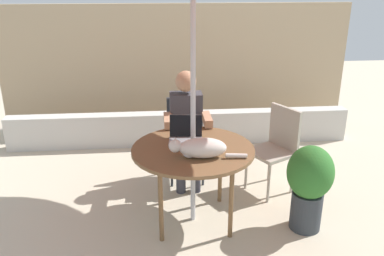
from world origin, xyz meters
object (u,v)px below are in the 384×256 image
(chair_empty, at_px, (277,143))
(person_seated, at_px, (187,122))
(laptop, at_px, (186,133))
(cat, at_px, (200,148))
(patio_table, at_px, (193,154))
(potted_plant_near_fence, at_px, (309,182))
(chair_occupied, at_px, (186,132))

(chair_empty, distance_m, person_seated, 0.97)
(laptop, distance_m, cat, 0.41)
(patio_table, bearing_deg, potted_plant_near_fence, -12.62)
(patio_table, bearing_deg, chair_empty, 28.83)
(cat, bearing_deg, chair_empty, 38.49)
(chair_occupied, bearing_deg, chair_empty, -23.08)
(chair_occupied, distance_m, cat, 1.14)
(patio_table, distance_m, chair_empty, 1.07)
(patio_table, bearing_deg, laptop, 103.66)
(chair_occupied, height_order, chair_empty, same)
(chair_empty, xyz_separation_m, person_seated, (-0.93, 0.24, 0.17))
(laptop, distance_m, potted_plant_near_fence, 1.18)
(chair_occupied, height_order, potted_plant_near_fence, chair_occupied)
(person_seated, bearing_deg, patio_table, -90.00)
(cat, distance_m, potted_plant_near_fence, 1.03)
(chair_occupied, height_order, laptop, laptop)
(person_seated, distance_m, cat, 0.95)
(chair_occupied, xyz_separation_m, laptop, (-0.05, -0.70, 0.26))
(chair_empty, height_order, person_seated, person_seated)
(person_seated, bearing_deg, cat, -87.77)
(patio_table, height_order, chair_occupied, chair_occupied)
(chair_occupied, relative_size, potted_plant_near_fence, 1.12)
(person_seated, xyz_separation_m, potted_plant_near_fence, (1.00, -0.97, -0.24))
(patio_table, distance_m, potted_plant_near_fence, 1.05)
(person_seated, bearing_deg, chair_occupied, 90.00)
(chair_empty, bearing_deg, patio_table, -151.17)
(person_seated, bearing_deg, potted_plant_near_fence, -44.03)
(chair_empty, bearing_deg, chair_occupied, 156.92)
(cat, relative_size, potted_plant_near_fence, 0.81)
(patio_table, xyz_separation_m, person_seated, (-0.00, 0.75, 0.02))
(person_seated, distance_m, potted_plant_near_fence, 1.42)
(chair_occupied, xyz_separation_m, cat, (0.04, -1.10, 0.28))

